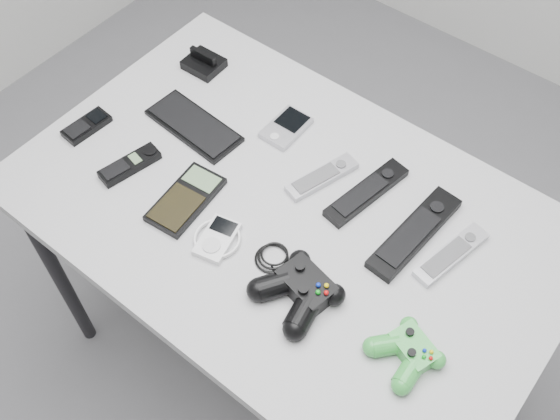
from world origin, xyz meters
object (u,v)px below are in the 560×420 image
Objects in this scene: pda at (286,127)px; remote_silver_a at (322,177)px; cordless_handset at (130,165)px; calculator at (186,199)px; desk at (287,227)px; pda_keyboard at (194,125)px; remote_silver_b at (451,254)px; controller_green at (408,351)px; mp3_player at (217,238)px; mobile_phone at (86,126)px; controller_black at (300,289)px; remote_black_a at (367,192)px; remote_black_b at (415,232)px.

pda is 0.68× the size of remote_silver_a.
calculator is (0.16, 0.01, -0.00)m from cordless_handset.
calculator is at bearing -146.63° from desk.
pda_keyboard is 1.68× the size of cordless_handset.
cordless_handset is at bearing -148.71° from remote_silver_b.
pda is 0.61m from controller_green.
pda is 1.12× the size of mp3_player.
desk is at bearing -4.85° from pda_keyboard.
mp3_player is at bearing -77.29° from pda.
desk is at bearing -78.13° from remote_silver_a.
mobile_phone is at bearing -161.76° from controller_green.
controller_black is (-0.19, -0.26, 0.02)m from remote_silver_b.
pda_keyboard is 0.72m from controller_green.
controller_green reaches higher than calculator.
cordless_handset is (-0.36, -0.24, 0.00)m from remote_silver_a.
mp3_player is at bearing -167.57° from controller_black.
controller_green is (0.38, -0.13, 0.09)m from desk.
desk is 0.23m from calculator.
mobile_phone is at bearing -139.98° from remote_silver_a.
pda_keyboard is 1.81× the size of controller_green.
remote_silver_a is 0.33m from remote_silver_b.
desk is 6.82× the size of remote_silver_a.
desk is 0.19m from mp3_player.
remote_black_a is 0.67m from mobile_phone.
remote_black_b is 0.41m from mp3_player.
controller_green is at bearing -10.23° from pda_keyboard.
mobile_phone is 0.45m from mp3_player.
controller_black is at bearing -12.20° from mp3_player.
controller_black reaches higher than calculator.
pda is at bearing 173.65° from remote_silver_a.
remote_silver_a and mobile_phone have the same top height.
pda_keyboard is 1.32× the size of calculator.
remote_black_a reaches higher than remote_silver_b.
mp3_player reaches higher than pda_keyboard.
controller_green is at bearing -18.57° from desk.
remote_black_b is (0.24, -0.00, 0.00)m from remote_silver_a.
pda is at bearing 128.81° from desk.
pda is 0.40m from remote_black_b.
controller_green reaches higher than pda_keyboard.
controller_black is at bearing -113.63° from remote_silver_b.
remote_silver_b is at bearing 20.36° from mp3_player.
remote_black_a is at bearing 154.85° from controller_green.
pda is 0.63× the size of remote_silver_b.
remote_silver_b reaches higher than desk.
mobile_phone is (-0.85, -0.22, 0.00)m from remote_silver_b.
controller_black reaches higher than pda.
remote_black_a is at bearing 50.60° from desk.
remote_black_b is at bearing -166.44° from remote_silver_b.
mobile_phone is at bearing -148.92° from remote_black_a.
pda_keyboard is 0.34m from remote_silver_a.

